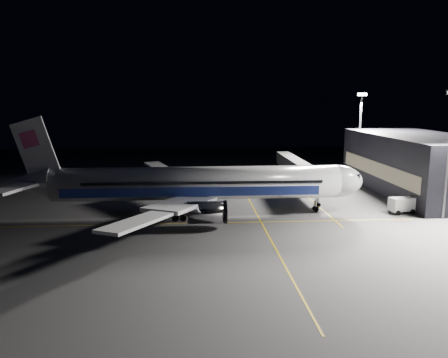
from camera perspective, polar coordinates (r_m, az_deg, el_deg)
ground at (r=74.97m, az=-3.44°, el=-4.51°), size 200.00×200.00×0.00m
guide_line_main at (r=75.70m, az=4.17°, el=-4.37°), size 0.25×80.00×0.01m
guide_line_cross at (r=69.19m, az=-3.39°, el=-5.79°), size 70.00×0.25×0.01m
guide_line_side at (r=87.61m, az=11.05°, el=-2.48°), size 0.25×40.00×0.01m
airliner at (r=73.80m, az=-4.32°, el=-0.65°), size 61.48×54.22×16.64m
terminal at (r=99.03m, az=24.10°, el=1.81°), size 18.12×40.00×12.00m
jet_bridge at (r=94.40m, az=9.90°, el=1.32°), size 3.60×34.40×6.30m
floodlight_mast_north at (r=112.20m, az=17.34°, el=6.45°), size 2.40×0.68×20.70m
service_truck at (r=80.92m, az=22.46°, el=-3.11°), size 5.68×3.26×2.73m
baggage_tug at (r=90.78m, az=-3.42°, el=-1.38°), size 2.44×2.09×1.58m
safety_cone_a at (r=86.93m, az=-6.01°, el=-2.25°), size 0.39×0.39×0.59m
safety_cone_b at (r=86.64m, az=0.45°, el=-2.20°), size 0.46×0.46×0.68m
safety_cone_c at (r=80.24m, az=0.01°, el=-3.30°), size 0.34×0.34×0.51m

